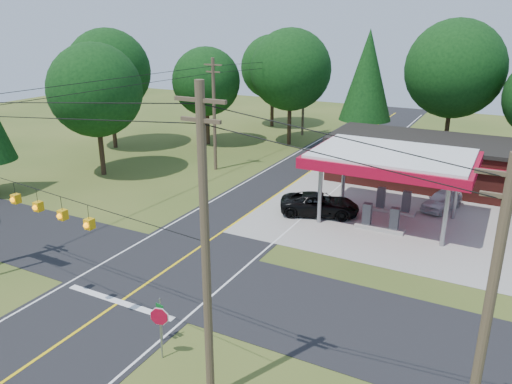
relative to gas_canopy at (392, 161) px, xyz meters
The scene contains 16 objects.
ground 16.38m from the gas_canopy, 124.70° to the right, with size 120.00×120.00×0.00m, color #394D1B.
main_highway 16.37m from the gas_canopy, 124.70° to the right, with size 8.00×120.00×0.02m, color black.
cross_road 16.37m from the gas_canopy, 124.70° to the right, with size 70.00×7.00×0.02m, color black.
lane_center_yellow 16.37m from the gas_canopy, 124.70° to the right, with size 0.15×110.00×0.00m, color yellow.
gas_canopy is the anchor object (origin of this frame).
convenience_store 10.31m from the gas_canopy, 84.28° to the left, with size 16.40×7.55×3.80m.
utility_pole_near_right 20.13m from the gas_canopy, 94.29° to the right, with size 1.80×0.30×11.50m.
utility_pole_far_left 17.74m from the gas_canopy, 163.61° to the left, with size 1.80×0.30×10.00m.
utility_pole_right_b 19.80m from the gas_canopy, 69.27° to the right, with size 1.80×0.30×10.00m.
utility_pole_north 26.92m from the gas_canopy, 125.17° to the left, with size 0.30×0.30×9.50m.
overhead_beacons 21.56m from the gas_canopy, 117.76° to the right, with size 17.04×2.04×1.03m.
treeline_backdrop 14.09m from the gas_canopy, 126.61° to the left, with size 70.27×51.59×13.30m.
suv_car 5.81m from the gas_canopy, 166.39° to the right, with size 5.51×5.51×1.53m, color black.
sedan_car 6.15m from the gas_canopy, 53.13° to the left, with size 3.99×3.99×1.36m, color silver.
octagonal_stop_sign 19.70m from the gas_canopy, 103.31° to the right, with size 0.81×0.27×2.39m.
route_sign_post 19.08m from the gas_canopy, 106.02° to the right, with size 0.43×0.12×2.11m.
Camera 1 is at (15.87, -19.33, 13.19)m, focal length 35.00 mm.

